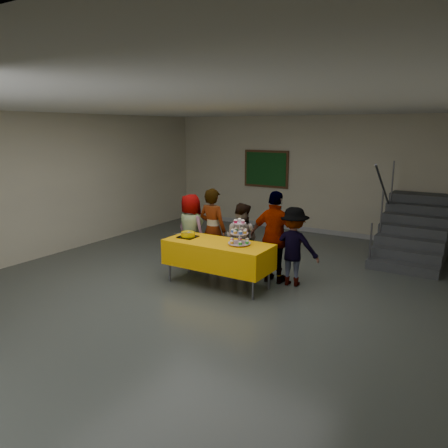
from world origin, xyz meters
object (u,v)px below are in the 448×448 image
object	(u,v)px
bear_cake	(188,234)
staircase	(415,233)
cupcake_stand	(239,235)
schoolchild_b	(213,230)
schoolchild_e	(293,246)
noticeboard	(266,169)
schoolchild_c	(241,240)
bake_table	(218,254)
schoolchild_a	(191,230)
schoolchild_d	(275,237)

from	to	relation	value
bear_cake	staircase	size ratio (longest dim) A/B	0.15
cupcake_stand	schoolchild_b	xyz separation A→B (m)	(-0.94, 0.62, -0.15)
bear_cake	schoolchild_e	distance (m)	1.88
cupcake_stand	noticeboard	bearing A→B (deg)	111.07
schoolchild_c	staircase	bearing A→B (deg)	-125.96
schoolchild_b	bake_table	bearing A→B (deg)	132.09
bake_table	noticeboard	bearing A→B (deg)	106.45
bake_table	noticeboard	xyz separation A→B (m)	(-1.36, 4.60, 1.04)
bear_cake	schoolchild_b	bearing A→B (deg)	81.01
schoolchild_c	schoolchild_a	bearing A→B (deg)	2.50
cupcake_stand	schoolchild_e	size ratio (longest dim) A/B	0.32
bake_table	staircase	bearing A→B (deg)	55.15
schoolchild_d	staircase	xyz separation A→B (m)	(1.84, 3.11, -0.33)
cupcake_stand	schoolchild_d	bearing A→B (deg)	58.27
schoolchild_c	schoolchild_d	world-z (taller)	schoolchild_d
cupcake_stand	bake_table	bearing A→B (deg)	-174.42
schoolchild_d	schoolchild_b	bearing A→B (deg)	-1.83
bear_cake	staircase	distance (m)	4.99
cupcake_stand	schoolchild_b	size ratio (longest dim) A/B	0.28
bear_cake	schoolchild_a	distance (m)	0.80
schoolchild_c	schoolchild_e	size ratio (longest dim) A/B	0.99
bake_table	bear_cake	xyz separation A→B (m)	(-0.64, 0.00, 0.27)
schoolchild_e	schoolchild_a	bearing A→B (deg)	-10.09
schoolchild_a	cupcake_stand	bearing A→B (deg)	169.98
bake_table	staircase	size ratio (longest dim) A/B	0.78
cupcake_stand	noticeboard	distance (m)	4.93
schoolchild_b	noticeboard	xyz separation A→B (m)	(-0.82, 3.94, 0.81)
schoolchild_b	staircase	distance (m)	4.44
schoolchild_a	schoolchild_b	world-z (taller)	schoolchild_b
bear_cake	schoolchild_a	world-z (taller)	schoolchild_a
cupcake_stand	schoolchild_a	distance (m)	1.60
schoolchild_d	bake_table	bearing A→B (deg)	38.40
cupcake_stand	bear_cake	xyz separation A→B (m)	(-1.04, -0.03, -0.11)
schoolchild_c	bake_table	bearing A→B (deg)	85.26
bear_cake	schoolchild_d	xyz separation A→B (m)	(1.42, 0.65, -0.01)
schoolchild_c	bear_cake	bearing A→B (deg)	45.08
schoolchild_d	schoolchild_e	world-z (taller)	schoolchild_d
noticeboard	bear_cake	bearing A→B (deg)	-81.11
schoolchild_b	schoolchild_e	size ratio (longest dim) A/B	1.16
schoolchild_a	noticeboard	size ratio (longest dim) A/B	1.10
schoolchild_b	schoolchild_d	size ratio (longest dim) A/B	0.97
bake_table	schoolchild_d	world-z (taller)	schoolchild_d
noticeboard	schoolchild_a	bearing A→B (deg)	-85.58
cupcake_stand	staircase	distance (m)	4.36
schoolchild_d	schoolchild_e	size ratio (longest dim) A/B	1.19
staircase	schoolchild_b	bearing A→B (deg)	-135.46
schoolchild_b	schoolchild_d	world-z (taller)	schoolchild_d
schoolchild_b	noticeboard	distance (m)	4.11
schoolchild_d	schoolchild_a	bearing A→B (deg)	-2.22
staircase	noticeboard	size ratio (longest dim) A/B	1.85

